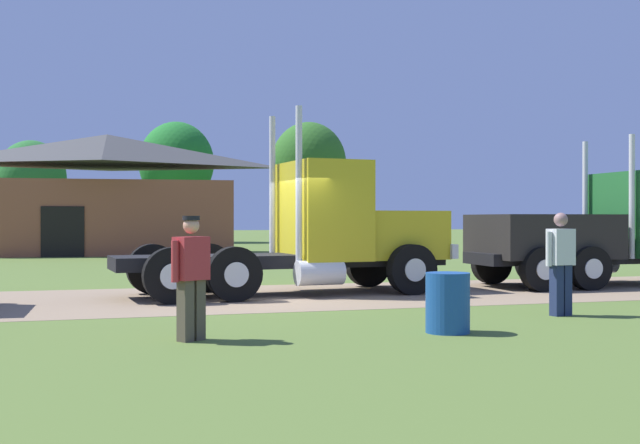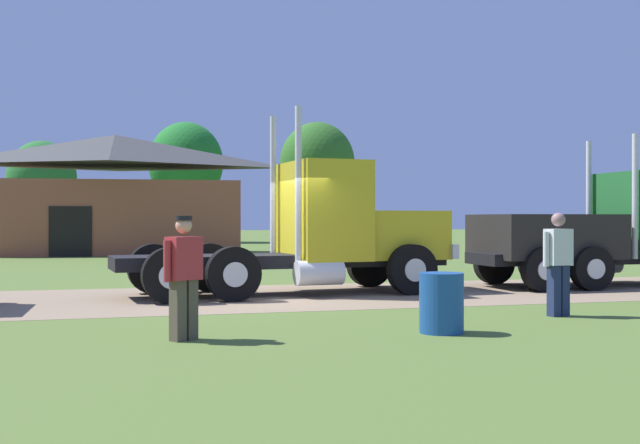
% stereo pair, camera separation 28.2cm
% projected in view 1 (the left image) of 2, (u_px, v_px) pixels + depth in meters
% --- Properties ---
extents(ground_plane, '(200.00, 200.00, 0.00)m').
position_uv_depth(ground_plane, '(264.00, 297.00, 16.63)').
color(ground_plane, '#536B2D').
extents(dirt_track, '(120.00, 5.66, 0.01)m').
position_uv_depth(dirt_track, '(264.00, 297.00, 16.63)').
color(dirt_track, '#8C755B').
rests_on(dirt_track, ground_plane).
extents(truck_foreground_white, '(7.54, 3.12, 4.00)m').
position_uv_depth(truck_foreground_white, '(326.00, 233.00, 17.56)').
color(truck_foreground_white, black).
rests_on(truck_foreground_white, ground_plane).
extents(truck_near_left, '(7.60, 2.69, 3.66)m').
position_uv_depth(truck_near_left, '(619.00, 233.00, 19.75)').
color(truck_near_left, black).
rests_on(truck_near_left, ground_plane).
extents(visitor_standing_near, '(0.56, 0.47, 1.69)m').
position_uv_depth(visitor_standing_near, '(191.00, 272.00, 10.63)').
color(visitor_standing_near, '#B22D33').
rests_on(visitor_standing_near, ground_plane).
extents(visitor_walking_mid, '(0.62, 0.33, 1.75)m').
position_uv_depth(visitor_walking_mid, '(561.00, 260.00, 13.39)').
color(visitor_walking_mid, silver).
rests_on(visitor_walking_mid, ground_plane).
extents(steel_barrel, '(0.64, 0.64, 0.87)m').
position_uv_depth(steel_barrel, '(448.00, 303.00, 11.39)').
color(steel_barrel, '#19478C').
rests_on(steel_barrel, ground_plane).
extents(shed_building, '(12.33, 6.53, 5.63)m').
position_uv_depth(shed_building, '(107.00, 196.00, 37.02)').
color(shed_building, brown).
rests_on(shed_building, ground_plane).
extents(tree_mid, '(4.65, 4.65, 7.04)m').
position_uv_depth(tree_mid, '(31.00, 178.00, 53.92)').
color(tree_mid, '#513823').
rests_on(tree_mid, ground_plane).
extents(tree_right, '(5.27, 5.27, 8.53)m').
position_uv_depth(tree_right, '(176.00, 163.00, 55.71)').
color(tree_right, '#513823').
rests_on(tree_right, ground_plane).
extents(tree_far_right, '(4.85, 4.85, 7.93)m').
position_uv_depth(tree_far_right, '(309.00, 164.00, 51.02)').
color(tree_far_right, '#513823').
rests_on(tree_far_right, ground_plane).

